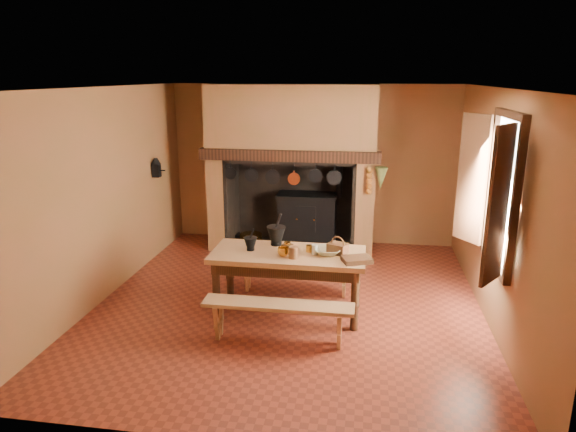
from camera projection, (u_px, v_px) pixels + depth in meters
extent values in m
plane|color=maroon|center=(289.00, 303.00, 6.87)|extent=(5.50, 5.50, 0.00)
plane|color=silver|center=(289.00, 88.00, 6.12)|extent=(5.50, 5.50, 0.00)
cube|color=#975B3C|center=(313.00, 165.00, 9.11)|extent=(5.00, 0.02, 2.80)
cube|color=#975B3C|center=(105.00, 194.00, 6.87)|extent=(0.02, 5.50, 2.80)
cube|color=#975B3C|center=(496.00, 209.00, 6.12)|extent=(0.02, 5.50, 2.80)
cube|color=#975B3C|center=(234.00, 287.00, 3.88)|extent=(5.00, 0.02, 2.80)
cube|color=#975B3C|center=(221.00, 167.00, 8.91)|extent=(0.30, 0.90, 2.80)
cube|color=#975B3C|center=(366.00, 171.00, 8.54)|extent=(0.30, 0.90, 2.80)
cube|color=#975B3C|center=(292.00, 121.00, 8.52)|extent=(2.20, 0.90, 1.20)
cube|color=black|center=(289.00, 155.00, 8.27)|extent=(2.95, 0.22, 0.18)
cube|color=black|center=(296.00, 197.00, 9.29)|extent=(2.20, 0.06, 1.60)
cube|color=black|center=(292.00, 246.00, 9.10)|extent=(2.20, 0.90, 0.02)
cube|color=black|center=(307.00, 221.00, 9.09)|extent=(1.00, 0.50, 0.90)
cube|color=black|center=(307.00, 195.00, 8.94)|extent=(1.04, 0.54, 0.04)
cube|color=black|center=(306.00, 219.00, 8.81)|extent=(0.35, 0.02, 0.45)
cylinder|color=black|center=(340.00, 177.00, 8.79)|extent=(0.10, 0.10, 0.70)
cylinder|color=gold|center=(297.00, 219.00, 8.82)|extent=(0.03, 0.03, 0.03)
cylinder|color=gold|center=(314.00, 220.00, 8.77)|extent=(0.03, 0.03, 0.03)
cylinder|color=gold|center=(251.00, 239.00, 9.19)|extent=(0.40, 0.40, 0.20)
cylinder|color=gold|center=(250.00, 244.00, 8.94)|extent=(0.34, 0.34, 0.18)
cube|color=black|center=(241.00, 238.00, 9.32)|extent=(0.18, 0.18, 0.16)
cone|color=#586630|center=(381.00, 178.00, 8.03)|extent=(0.20, 0.20, 0.35)
cube|color=white|center=(505.00, 192.00, 5.67)|extent=(0.02, 1.00, 1.60)
cube|color=#391D12|center=(511.00, 115.00, 5.45)|extent=(0.08, 1.16, 0.08)
cube|color=#391D12|center=(494.00, 263.00, 5.89)|extent=(0.08, 1.16, 0.08)
cube|color=#391D12|center=(498.00, 206.00, 5.05)|extent=(0.29, 0.39, 1.60)
cube|color=#391D12|center=(472.00, 179.00, 6.35)|extent=(0.29, 0.39, 1.60)
cube|color=black|center=(156.00, 170.00, 8.32)|extent=(0.12, 0.12, 0.22)
cone|color=black|center=(156.00, 161.00, 8.28)|extent=(0.16, 0.16, 0.10)
cylinder|color=black|center=(162.00, 170.00, 8.30)|extent=(0.12, 0.02, 0.02)
cube|color=#AD7A4F|center=(288.00, 255.00, 6.36)|extent=(1.90, 0.84, 0.06)
cube|color=#391D12|center=(288.00, 263.00, 6.39)|extent=(1.77, 0.72, 0.15)
cylinder|color=#391D12|center=(216.00, 291.00, 6.30)|extent=(0.10, 0.10, 0.76)
cylinder|color=#391D12|center=(355.00, 300.00, 6.05)|extent=(0.10, 0.10, 0.76)
cylinder|color=#391D12|center=(230.00, 272.00, 6.90)|extent=(0.10, 0.10, 0.76)
cylinder|color=#391D12|center=(356.00, 280.00, 6.65)|extent=(0.10, 0.10, 0.76)
cube|color=#AD7A4F|center=(278.00, 305.00, 5.74)|extent=(1.71, 0.30, 0.04)
cube|color=#AD7A4F|center=(295.00, 263.00, 7.07)|extent=(1.67, 0.29, 0.04)
cylinder|color=black|center=(276.00, 243.00, 6.63)|extent=(0.14, 0.14, 0.04)
cone|color=black|center=(276.00, 234.00, 6.59)|extent=(0.25, 0.25, 0.20)
cylinder|color=black|center=(278.00, 221.00, 6.54)|extent=(0.10, 0.05, 0.20)
cylinder|color=black|center=(251.00, 249.00, 6.43)|extent=(0.10, 0.10, 0.03)
cone|color=black|center=(251.00, 243.00, 6.40)|extent=(0.17, 0.17, 0.14)
cylinder|color=black|center=(252.00, 234.00, 6.37)|extent=(0.07, 0.04, 0.14)
cube|color=#391D12|center=(287.00, 248.00, 6.33)|extent=(0.14, 0.14, 0.11)
cylinder|color=gold|center=(287.00, 243.00, 6.31)|extent=(0.08, 0.08, 0.03)
cylinder|color=black|center=(291.00, 241.00, 6.30)|extent=(0.09, 0.05, 0.03)
cylinder|color=gold|center=(283.00, 252.00, 6.23)|extent=(0.08, 0.08, 0.08)
cylinder|color=gold|center=(309.00, 249.00, 6.36)|extent=(0.09, 0.09, 0.08)
imported|color=beige|center=(327.00, 251.00, 6.28)|extent=(0.35, 0.35, 0.08)
cylinder|color=brown|center=(293.00, 253.00, 6.13)|extent=(0.14, 0.14, 0.14)
cylinder|color=beige|center=(315.00, 249.00, 6.27)|extent=(0.08, 0.08, 0.13)
cube|color=#4D2F17|center=(338.00, 248.00, 6.30)|extent=(0.28, 0.25, 0.13)
torus|color=#4D2F17|center=(338.00, 243.00, 6.28)|extent=(0.17, 0.09, 0.18)
cube|color=#391D12|center=(357.00, 260.00, 6.02)|extent=(0.40, 0.34, 0.06)
imported|color=gold|center=(283.00, 252.00, 6.21)|extent=(0.16, 0.16, 0.11)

